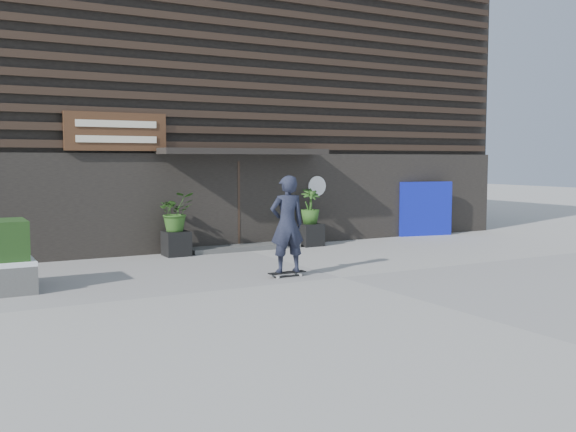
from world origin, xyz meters
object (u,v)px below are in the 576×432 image
blue_tarp (425,209)px  skateboarder (287,224)px  planter_pot_left (176,244)px  planter_pot_right (310,235)px

blue_tarp → skateboarder: skateboarder is taller
blue_tarp → skateboarder: size_ratio=0.87×
planter_pot_left → blue_tarp: size_ratio=0.34×
planter_pot_right → blue_tarp: (4.32, 0.30, 0.53)m
blue_tarp → skateboarder: 8.23m
planter_pot_right → skateboarder: skateboarder is taller
planter_pot_left → blue_tarp: bearing=2.1°
planter_pot_right → blue_tarp: 4.36m
planter_pot_right → planter_pot_left: bearing=180.0°
planter_pot_left → skateboarder: skateboarder is taller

